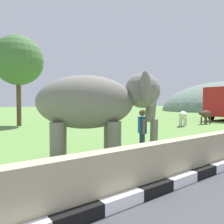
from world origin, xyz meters
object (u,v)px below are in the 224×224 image
(cow_mid, at_px, (183,115))
(cow_far, at_px, (206,114))
(person_handler, at_px, (142,130))
(elephant, at_px, (97,103))

(cow_mid, distance_m, cow_far, 3.22)
(person_handler, bearing_deg, cow_far, 21.15)
(cow_mid, bearing_deg, person_handler, -152.26)
(person_handler, bearing_deg, elephant, 165.35)
(cow_mid, xyz_separation_m, cow_far, (3.22, -0.12, 0.00))
(cow_mid, relative_size, cow_far, 0.99)
(person_handler, height_order, cow_mid, person_handler)
(elephant, xyz_separation_m, cow_far, (14.68, 4.63, -1.00))
(cow_mid, bearing_deg, cow_far, -2.15)
(person_handler, relative_size, cow_far, 0.88)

